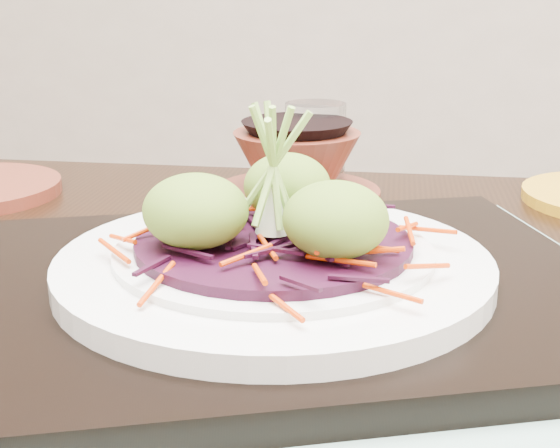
% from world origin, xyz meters
% --- Properties ---
extents(dining_table, '(1.17, 0.82, 0.70)m').
position_xyz_m(dining_table, '(-0.01, 0.05, 0.61)').
color(dining_table, black).
rests_on(dining_table, ground).
extents(placemat, '(0.62, 0.56, 0.00)m').
position_xyz_m(placemat, '(-0.00, 0.02, 0.71)').
color(placemat, '#82A89D').
rests_on(placemat, dining_table).
extents(serving_tray, '(0.53, 0.47, 0.02)m').
position_xyz_m(serving_tray, '(-0.00, 0.02, 0.72)').
color(serving_tray, black).
rests_on(serving_tray, placemat).
extents(white_plate, '(0.29, 0.29, 0.02)m').
position_xyz_m(white_plate, '(-0.00, 0.02, 0.74)').
color(white_plate, white).
rests_on(white_plate, serving_tray).
extents(cabbage_bed, '(0.18, 0.18, 0.01)m').
position_xyz_m(cabbage_bed, '(-0.00, 0.02, 0.75)').
color(cabbage_bed, black).
rests_on(cabbage_bed, white_plate).
extents(carrot_julienne, '(0.22, 0.22, 0.01)m').
position_xyz_m(carrot_julienne, '(-0.00, 0.02, 0.76)').
color(carrot_julienne, '#C63103').
rests_on(carrot_julienne, cabbage_bed).
extents(guacamole_scoops, '(0.16, 0.14, 0.05)m').
position_xyz_m(guacamole_scoops, '(-0.00, 0.02, 0.78)').
color(guacamole_scoops, olive).
rests_on(guacamole_scoops, cabbage_bed).
extents(scallion_garnish, '(0.07, 0.07, 0.10)m').
position_xyz_m(scallion_garnish, '(-0.00, 0.02, 0.80)').
color(scallion_garnish, '#88B749').
rests_on(scallion_garnish, cabbage_bed).
extents(water_glass, '(0.08, 0.08, 0.09)m').
position_xyz_m(water_glass, '(-0.03, 0.34, 0.75)').
color(water_glass, white).
rests_on(water_glass, dining_table).
extents(terracotta_bowl_set, '(0.19, 0.19, 0.07)m').
position_xyz_m(terracotta_bowl_set, '(-0.04, 0.29, 0.74)').
color(terracotta_bowl_set, '#5C2215').
rests_on(terracotta_bowl_set, dining_table).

